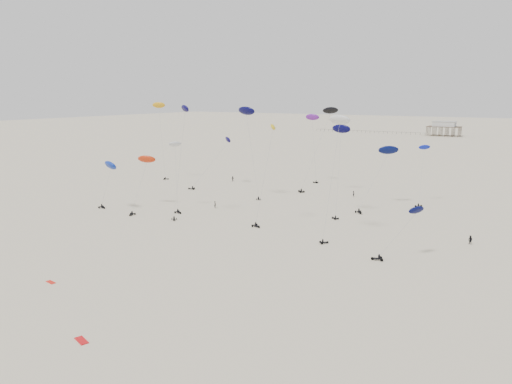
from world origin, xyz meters
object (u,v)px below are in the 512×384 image
Objects in this scene: pavilion_main at (444,130)px; spectator_0 at (215,208)px; rig_0 at (183,131)px; rig_3 at (144,168)px; rig_7 at (313,127)px.

spectator_0 is at bearing -91.46° from pavilion_main.
pavilion_main is at bearing -129.17° from rig_0.
rig_0 reaches higher than rig_3.
spectator_0 is (-6.47, -253.88, -4.22)m from pavilion_main.
rig_3 is at bearing -94.95° from pavilion_main.
pavilion_main is 0.83× the size of rig_0.
pavilion_main is 1.35× the size of rig_3.
rig_7 is (20.70, 53.69, 7.80)m from rig_3.
rig_3 is (-22.61, -260.88, 5.41)m from pavilion_main.
pavilion_main is at bearing 4.65° from rig_7.
rig_7 reaches higher than rig_3.
pavilion_main is 207.62m from rig_7.
rig_3 is (-14.57, 2.69, -9.63)m from rig_0.
rig_3 is 20.06m from spectator_0.
rig_7 is at bearing -133.64° from rig_0.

